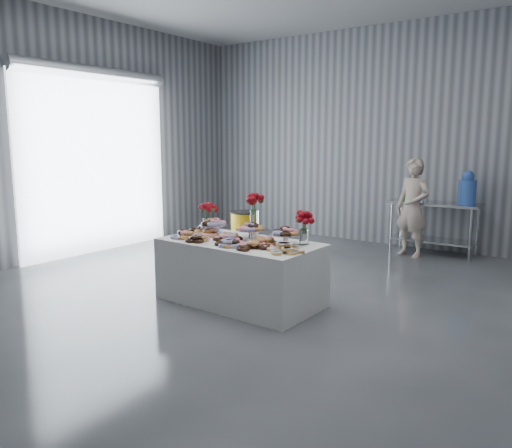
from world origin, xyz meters
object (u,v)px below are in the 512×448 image
(person, at_px, (412,208))
(prep_table, at_px, (434,219))
(water_jug, at_px, (467,189))
(display_table, at_px, (240,272))
(trash_barrel, at_px, (245,230))

(person, bearing_deg, prep_table, 69.12)
(water_jug, bearing_deg, display_table, -112.30)
(water_jug, bearing_deg, trash_barrel, -155.29)
(person, xyz_separation_m, trash_barrel, (-2.60, -1.20, -0.48))
(trash_barrel, bearing_deg, prep_table, 28.40)
(trash_barrel, bearing_deg, display_table, -54.30)
(prep_table, relative_size, person, 0.91)
(display_table, distance_m, trash_barrel, 2.98)
(display_table, height_order, trash_barrel, display_table)
(prep_table, xyz_separation_m, water_jug, (0.50, -0.00, 0.53))
(display_table, relative_size, trash_barrel, 2.78)
(display_table, xyz_separation_m, prep_table, (1.13, 3.97, 0.24))
(water_jug, bearing_deg, person, -155.79)
(display_table, xyz_separation_m, water_jug, (1.63, 3.97, 0.77))
(prep_table, distance_m, water_jug, 0.73)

